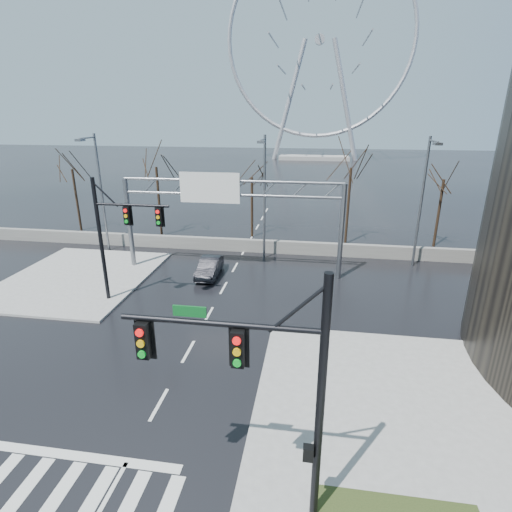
% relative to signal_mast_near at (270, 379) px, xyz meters
% --- Properties ---
extents(ground, '(260.00, 260.00, 0.00)m').
position_rel_signal_mast_near_xyz_m(ground, '(-5.14, 4.04, -4.87)').
color(ground, black).
rests_on(ground, ground).
extents(sidewalk_right_ext, '(12.00, 10.00, 0.15)m').
position_rel_signal_mast_near_xyz_m(sidewalk_right_ext, '(4.86, 6.04, -4.80)').
color(sidewalk_right_ext, gray).
rests_on(sidewalk_right_ext, ground).
extents(sidewalk_far, '(10.00, 12.00, 0.15)m').
position_rel_signal_mast_near_xyz_m(sidewalk_far, '(-16.14, 16.04, -4.80)').
color(sidewalk_far, gray).
rests_on(sidewalk_far, ground).
extents(barrier_wall, '(52.00, 0.50, 1.10)m').
position_rel_signal_mast_near_xyz_m(barrier_wall, '(-5.14, 24.04, -4.32)').
color(barrier_wall, slate).
rests_on(barrier_wall, ground).
extents(signal_mast_near, '(5.52, 0.41, 8.00)m').
position_rel_signal_mast_near_xyz_m(signal_mast_near, '(0.00, 0.00, 0.00)').
color(signal_mast_near, black).
rests_on(signal_mast_near, ground).
extents(signal_mast_far, '(4.72, 0.41, 8.00)m').
position_rel_signal_mast_near_xyz_m(signal_mast_far, '(-11.01, 13.00, -0.04)').
color(signal_mast_far, black).
rests_on(signal_mast_far, ground).
extents(sign_gantry, '(16.36, 0.40, 7.60)m').
position_rel_signal_mast_near_xyz_m(sign_gantry, '(-5.52, 19.00, 0.31)').
color(sign_gantry, slate).
rests_on(sign_gantry, ground).
extents(streetlight_left, '(0.50, 2.55, 10.00)m').
position_rel_signal_mast_near_xyz_m(streetlight_left, '(-17.14, 22.20, 1.01)').
color(streetlight_left, slate).
rests_on(streetlight_left, ground).
extents(streetlight_mid, '(0.50, 2.55, 10.00)m').
position_rel_signal_mast_near_xyz_m(streetlight_mid, '(-3.14, 22.20, 1.01)').
color(streetlight_mid, slate).
rests_on(streetlight_mid, ground).
extents(streetlight_right, '(0.50, 2.55, 10.00)m').
position_rel_signal_mast_near_xyz_m(streetlight_right, '(8.86, 22.20, 1.01)').
color(streetlight_right, slate).
rests_on(streetlight_right, ground).
extents(tree_far_left, '(3.50, 3.50, 7.00)m').
position_rel_signal_mast_near_xyz_m(tree_far_left, '(-23.14, 28.04, 0.70)').
color(tree_far_left, black).
rests_on(tree_far_left, ground).
extents(tree_left, '(3.75, 3.75, 7.50)m').
position_rel_signal_mast_near_xyz_m(tree_left, '(-14.14, 27.54, 1.10)').
color(tree_left, black).
rests_on(tree_left, ground).
extents(tree_center, '(3.25, 3.25, 6.50)m').
position_rel_signal_mast_near_xyz_m(tree_center, '(-5.14, 28.54, 0.30)').
color(tree_center, black).
rests_on(tree_center, ground).
extents(tree_right, '(3.90, 3.90, 7.80)m').
position_rel_signal_mast_near_xyz_m(tree_right, '(3.86, 27.54, 1.34)').
color(tree_right, black).
rests_on(tree_right, ground).
extents(tree_far_right, '(3.40, 3.40, 6.80)m').
position_rel_signal_mast_near_xyz_m(tree_far_right, '(11.86, 28.04, 0.54)').
color(tree_far_right, black).
rests_on(tree_far_right, ground).
extents(ferris_wheel, '(45.00, 6.00, 50.91)m').
position_rel_signal_mast_near_xyz_m(ferris_wheel, '(-0.14, 99.04, 21.26)').
color(ferris_wheel, gray).
rests_on(ferris_wheel, ground).
extents(car, '(1.54, 4.11, 1.34)m').
position_rel_signal_mast_near_xyz_m(car, '(-6.69, 18.12, -4.20)').
color(car, black).
rests_on(car, ground).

